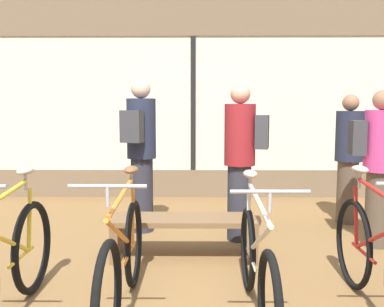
% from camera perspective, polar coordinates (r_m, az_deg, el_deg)
% --- Properties ---
extents(ground_plane, '(24.00, 24.00, 0.00)m').
position_cam_1_polar(ground_plane, '(3.46, -0.28, -19.23)').
color(ground_plane, olive).
extents(shop_back_wall, '(12.00, 0.08, 3.20)m').
position_cam_1_polar(shop_back_wall, '(6.96, 0.16, 7.53)').
color(shop_back_wall, '#7A664C').
rests_on(shop_back_wall, ground_plane).
extents(bicycle_left, '(0.46, 1.72, 1.05)m').
position_cam_1_polar(bicycle_left, '(3.31, -23.57, -13.56)').
color(bicycle_left, black).
rests_on(bicycle_left, ground_plane).
extents(bicycle_center_left, '(0.46, 1.77, 1.04)m').
position_cam_1_polar(bicycle_center_left, '(3.18, -9.15, -14.00)').
color(bicycle_center_left, black).
rests_on(bicycle_center_left, ground_plane).
extents(bicycle_center_right, '(0.46, 1.70, 1.02)m').
position_cam_1_polar(bicycle_center_right, '(3.13, 8.60, -14.68)').
color(bicycle_center_right, black).
rests_on(bicycle_center_right, ground_plane).
extents(bicycle_right, '(0.46, 1.72, 1.05)m').
position_cam_1_polar(bicycle_right, '(3.40, 23.53, -12.91)').
color(bicycle_right, black).
rests_on(bicycle_right, ground_plane).
extents(display_bench, '(1.40, 0.44, 0.41)m').
position_cam_1_polar(display_bench, '(4.26, -1.02, -9.43)').
color(display_bench, brown).
rests_on(display_bench, ground_plane).
extents(customer_near_rack, '(0.53, 0.41, 1.74)m').
position_cam_1_polar(customer_near_rack, '(4.73, 6.59, -0.44)').
color(customer_near_rack, '#2D2D38').
rests_on(customer_near_rack, ground_plane).
extents(customer_by_window, '(0.51, 0.38, 1.66)m').
position_cam_1_polar(customer_by_window, '(4.91, 23.56, -1.20)').
color(customer_by_window, brown).
rests_on(customer_by_window, ground_plane).
extents(customer_mid_floor, '(0.43, 0.43, 1.64)m').
position_cam_1_polar(customer_mid_floor, '(5.78, 20.15, -0.36)').
color(customer_mid_floor, brown).
rests_on(customer_mid_floor, ground_plane).
extents(customer_near_bench, '(0.43, 0.55, 1.81)m').
position_cam_1_polar(customer_near_bench, '(5.06, -6.83, 0.48)').
color(customer_near_bench, '#2D2D38').
rests_on(customer_near_bench, ground_plane).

